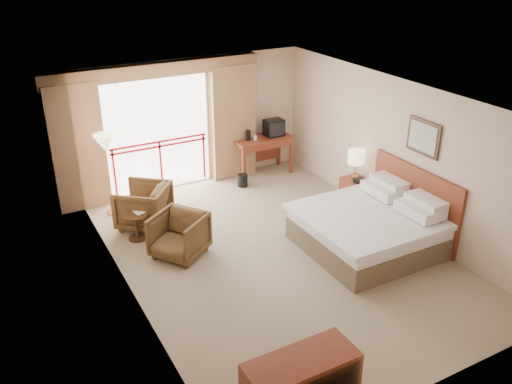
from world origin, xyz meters
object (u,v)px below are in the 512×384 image
wastebasket (243,180)px  tv (274,128)px  side_table (136,222)px  bed (370,228)px  armchair_near (180,255)px  armchair_far (145,225)px  nightstand (355,193)px  table_lamp (356,157)px  desk (261,145)px  floor_lamp (105,146)px

wastebasket → tv: bearing=22.1°
wastebasket → side_table: 2.92m
bed → armchair_near: size_ratio=2.57×
armchair_far → armchair_near: size_ratio=1.08×
nightstand → side_table: (-4.18, 0.85, 0.03)m
table_lamp → desk: table_lamp is taller
desk → wastebasket: size_ratio=4.83×
tv → armchair_near: tv is taller
tv → wastebasket: 1.42m
table_lamp → armchair_far: bearing=162.8°
desk → floor_lamp: size_ratio=0.82×
nightstand → tv: size_ratio=1.47×
side_table → nightstand: bearing=-11.5°
side_table → floor_lamp: floor_lamp is taller
wastebasket → armchair_near: armchair_near is taller
table_lamp → armchair_near: (-3.71, -0.08, -1.05)m
desk → side_table: bearing=-153.2°
floor_lamp → armchair_near: bearing=-74.5°
table_lamp → armchair_far: size_ratio=0.63×
wastebasket → floor_lamp: (-2.80, 0.10, 1.25)m
floor_lamp → tv: bearing=4.7°
bed → nightstand: bed is taller
table_lamp → tv: size_ratio=1.37×
floor_lamp → bed: bearing=-43.9°
side_table → floor_lamp: 1.60m
nightstand → floor_lamp: 4.88m
nightstand → armchair_near: (-3.71, -0.03, -0.30)m
armchair_near → table_lamp: bearing=55.6°
wastebasket → floor_lamp: floor_lamp is taller
tv → floor_lamp: size_ratio=0.26×
bed → armchair_far: 4.12m
tv → wastebasket: size_ratio=1.51×
armchair_far → armchair_near: armchair_far is taller
nightstand → floor_lamp: (-4.29, 2.05, 1.08)m
desk → armchair_far: bearing=-157.6°
bed → wastebasket: bed is taller
nightstand → armchair_far: bearing=158.6°
wastebasket → side_table: (-2.69, -1.11, 0.20)m
nightstand → armchair_near: size_ratio=0.73×
armchair_far → side_table: 0.60m
wastebasket → armchair_far: bearing=-164.0°
side_table → armchair_far: bearing=56.6°
nightstand → floor_lamp: size_ratio=0.38×
bed → side_table: bearing=147.3°
desk → tv: tv is taller
desk → tv: bearing=-10.1°
nightstand → desk: size_ratio=0.46×
bed → tv: bearing=85.9°
bed → wastebasket: 3.40m
wastebasket → side_table: size_ratio=0.56×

